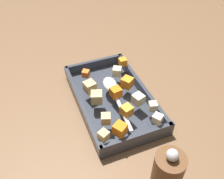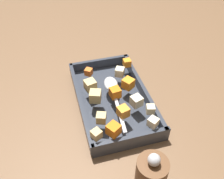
# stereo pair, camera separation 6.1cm
# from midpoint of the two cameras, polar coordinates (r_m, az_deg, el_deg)

# --- Properties ---
(ground_plane) EXTENTS (4.00, 4.00, 0.00)m
(ground_plane) POSITION_cam_midpoint_polar(r_m,az_deg,el_deg) (0.81, -1.52, -3.83)
(ground_plane) COLOR brown
(baking_dish) EXTENTS (0.38, 0.22, 0.05)m
(baking_dish) POSITION_cam_midpoint_polar(r_m,az_deg,el_deg) (0.81, -2.17, -2.47)
(baking_dish) COLOR #333842
(baking_dish) RESTS_ON ground_plane
(carrot_chunk_heap_top) EXTENTS (0.03, 0.03, 0.03)m
(carrot_chunk_heap_top) POSITION_cam_midpoint_polar(r_m,az_deg,el_deg) (0.76, -1.62, -0.77)
(carrot_chunk_heap_top) COLOR orange
(carrot_chunk_heap_top) RESTS_ON baking_dish
(carrot_chunk_far_right) EXTENTS (0.03, 0.03, 0.02)m
(carrot_chunk_far_right) POSITION_cam_midpoint_polar(r_m,az_deg,el_deg) (0.84, -8.14, 3.61)
(carrot_chunk_far_right) COLOR orange
(carrot_chunk_far_right) RESTS_ON baking_dish
(carrot_chunk_heap_side) EXTENTS (0.04, 0.04, 0.03)m
(carrot_chunk_heap_side) POSITION_cam_midpoint_polar(r_m,az_deg,el_deg) (0.71, 1.20, -4.89)
(carrot_chunk_heap_side) COLOR orange
(carrot_chunk_heap_side) RESTS_ON baking_dish
(carrot_chunk_corner_sw) EXTENTS (0.03, 0.03, 0.03)m
(carrot_chunk_corner_sw) POSITION_cam_midpoint_polar(r_m,az_deg,el_deg) (0.89, 0.49, 6.31)
(carrot_chunk_corner_sw) COLOR orange
(carrot_chunk_corner_sw) RESTS_ON baking_dish
(carrot_chunk_center) EXTENTS (0.04, 0.04, 0.03)m
(carrot_chunk_center) POSITION_cam_midpoint_polar(r_m,az_deg,el_deg) (0.79, 1.33, 1.58)
(carrot_chunk_center) COLOR orange
(carrot_chunk_center) RESTS_ON baking_dish
(carrot_chunk_near_right) EXTENTS (0.04, 0.04, 0.03)m
(carrot_chunk_near_right) POSITION_cam_midpoint_polar(r_m,az_deg,el_deg) (0.66, -0.81, -9.23)
(carrot_chunk_near_right) COLOR orange
(carrot_chunk_near_right) RESTS_ON baking_dish
(potato_chunk_mid_left) EXTENTS (0.04, 0.04, 0.03)m
(potato_chunk_mid_left) POSITION_cam_midpoint_polar(r_m,az_deg,el_deg) (0.84, -0.91, 4.12)
(potato_chunk_mid_left) COLOR beige
(potato_chunk_mid_left) RESTS_ON baking_dish
(potato_chunk_mid_right) EXTENTS (0.03, 0.03, 0.03)m
(potato_chunk_mid_right) POSITION_cam_midpoint_polar(r_m,az_deg,el_deg) (0.70, 7.96, -6.78)
(potato_chunk_mid_right) COLOR beige
(potato_chunk_mid_right) RESTS_ON baking_dish
(potato_chunk_near_left) EXTENTS (0.03, 0.03, 0.03)m
(potato_chunk_near_left) POSITION_cam_midpoint_polar(r_m,az_deg,el_deg) (0.69, -3.98, -6.82)
(potato_chunk_near_left) COLOR tan
(potato_chunk_near_left) RESTS_ON baking_dish
(potato_chunk_under_handle) EXTENTS (0.03, 0.03, 0.02)m
(potato_chunk_under_handle) POSITION_cam_midpoint_polar(r_m,az_deg,el_deg) (0.66, -4.66, -10.58)
(potato_chunk_under_handle) COLOR tan
(potato_chunk_under_handle) RESTS_ON baking_dish
(potato_chunk_rim_edge) EXTENTS (0.04, 0.04, 0.03)m
(potato_chunk_rim_edge) POSITION_cam_midpoint_polar(r_m,az_deg,el_deg) (0.75, -5.92, -1.89)
(potato_chunk_rim_edge) COLOR tan
(potato_chunk_rim_edge) RESTS_ON baking_dish
(potato_chunk_near_spoon) EXTENTS (0.03, 0.03, 0.02)m
(potato_chunk_near_spoon) POSITION_cam_midpoint_polar(r_m,az_deg,el_deg) (0.73, 7.05, -3.91)
(potato_chunk_near_spoon) COLOR beige
(potato_chunk_near_spoon) RESTS_ON baking_dish
(potato_chunk_corner_nw) EXTENTS (0.04, 0.04, 0.03)m
(potato_chunk_corner_nw) POSITION_cam_midpoint_polar(r_m,az_deg,el_deg) (0.74, 3.70, -2.31)
(potato_chunk_corner_nw) COLOR beige
(potato_chunk_corner_nw) RESTS_ON baking_dish
(potato_chunk_far_left) EXTENTS (0.04, 0.04, 0.03)m
(potato_chunk_far_left) POSITION_cam_midpoint_polar(r_m,az_deg,el_deg) (0.78, -7.39, 0.57)
(potato_chunk_far_left) COLOR tan
(potato_chunk_far_left) RESTS_ON baking_dish
(serving_spoon) EXTENTS (0.23, 0.05, 0.02)m
(serving_spoon) POSITION_cam_midpoint_polar(r_m,az_deg,el_deg) (0.79, -2.21, 0.60)
(serving_spoon) COLOR silver
(serving_spoon) RESTS_ON baking_dish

